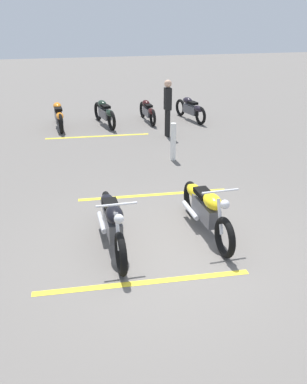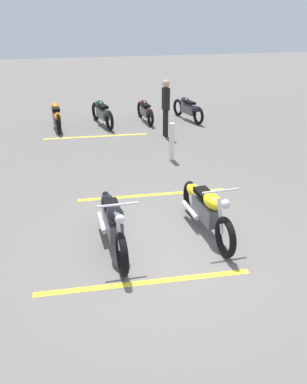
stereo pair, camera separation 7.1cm
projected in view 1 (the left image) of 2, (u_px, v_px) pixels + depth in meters
name	position (u px, v px, depth m)	size (l,w,h in m)	color
ground_plane	(167.00, 253.00, 6.99)	(60.00, 60.00, 0.00)	#66605B
motorcycle_bright_foreground	(205.00, 208.00, 7.47)	(2.23, 0.62, 1.04)	black
motorcycle_dark_foreground	(112.00, 221.00, 7.02)	(2.23, 0.62, 1.04)	black
motorcycle_row_far_left	(191.00, 109.00, 14.97)	(2.01, 0.56, 0.77)	black
motorcycle_row_left	(148.00, 111.00, 14.78)	(1.90, 0.29, 0.72)	black
motorcycle_row_center	(105.00, 113.00, 14.32)	(2.11, 0.54, 0.80)	black
motorcycle_row_right	(59.00, 115.00, 13.99)	(2.12, 0.33, 0.80)	black
bystander_near_row	(168.00, 105.00, 12.90)	(0.29, 0.23, 1.73)	black
bollard_post	(173.00, 142.00, 11.04)	(0.14, 0.14, 0.99)	white
parking_stripe_near	(144.00, 282.00, 6.23)	(3.20, 0.12, 0.01)	yellow
parking_stripe_mid	(154.00, 195.00, 9.14)	(3.20, 0.12, 0.01)	yellow
parking_stripe_far	(98.00, 136.00, 13.27)	(3.20, 0.12, 0.01)	yellow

